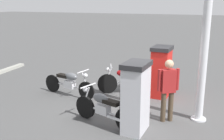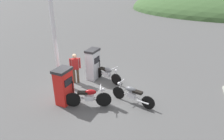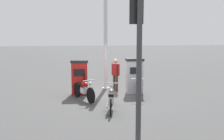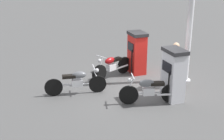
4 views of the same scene
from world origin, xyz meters
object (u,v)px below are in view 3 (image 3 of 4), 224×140
Objects in this scene: fuel_pump_far at (135,76)px; attendant_person at (116,73)px; motorcycle_near_pump at (84,89)px; fuel_pump_near at (79,77)px; roadside_traffic_light at (138,46)px; canopy_support_pole at (106,45)px; motorcycle_extra at (111,98)px; motorcycle_far_pump at (138,87)px.

fuel_pump_far is 1.04× the size of attendant_person.
fuel_pump_near is at bearing -171.85° from motorcycle_near_pump.
roadside_traffic_light reaches higher than motorcycle_near_pump.
canopy_support_pole reaches higher than motorcycle_near_pump.
motorcycle_extra is at bearing 22.41° from fuel_pump_near.
roadside_traffic_light is at bearing 9.57° from fuel_pump_near.
canopy_support_pole is (-2.20, -1.24, 1.86)m from motorcycle_far_pump.
canopy_support_pole is at bearing 178.20° from roadside_traffic_light.
fuel_pump_near is at bearing -170.43° from roadside_traffic_light.
canopy_support_pole is at bearing -151.99° from attendant_person.
canopy_support_pole is (-8.19, 0.26, -0.28)m from roadside_traffic_light.
motorcycle_far_pump is at bearing 96.74° from motorcycle_near_pump.
motorcycle_extra is (2.76, -1.53, -0.39)m from fuel_pump_far.
fuel_pump_far is 0.36× the size of canopy_support_pole.
fuel_pump_far is 7.21m from roadside_traffic_light.
canopy_support_pole reaches higher than motorcycle_far_pump.
roadside_traffic_light is at bearing 0.18° from motorcycle_extra.
canopy_support_pole is at bearing -137.24° from fuel_pump_far.
fuel_pump_near reaches higher than motorcycle_extra.
attendant_person is at bearing 136.08° from motorcycle_near_pump.
canopy_support_pole is (-4.12, 0.27, 1.83)m from motorcycle_extra.
fuel_pump_far reaches higher than motorcycle_extra.
fuel_pump_near is 2.81m from motorcycle_far_pump.
attendant_person is at bearing -149.71° from motorcycle_far_pump.
motorcycle_near_pump reaches higher than motorcycle_far_pump.
motorcycle_near_pump is at bearing -65.65° from fuel_pump_far.
fuel_pump_near reaches higher than motorcycle_far_pump.
motorcycle_far_pump is 0.40× the size of canopy_support_pole.
motorcycle_extra is at bearing -3.76° from canopy_support_pole.
motorcycle_extra is (1.63, 0.98, -0.01)m from motorcycle_near_pump.
fuel_pump_near is 7.15m from roadside_traffic_light.
roadside_traffic_light is (4.07, 0.01, 2.11)m from motorcycle_extra.
canopy_support_pole is (-1.36, -1.26, 1.44)m from fuel_pump_far.
roadside_traffic_light is at bearing -1.80° from canopy_support_pole.
fuel_pump_near is 0.89× the size of motorcycle_near_pump.
attendant_person is at bearing -124.80° from fuel_pump_far.
canopy_support_pole reaches higher than fuel_pump_near.
attendant_person is (-3.35, 0.68, 0.47)m from motorcycle_extra.
motorcycle_near_pump is 6.16m from roadside_traffic_light.
motorcycle_far_pump is at bearing 165.96° from roadside_traffic_light.
fuel_pump_near is 0.97× the size of fuel_pump_far.
canopy_support_pole is (-1.36, 1.41, 1.46)m from fuel_pump_near.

